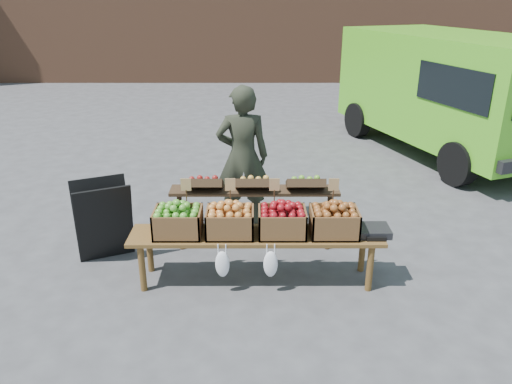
{
  "coord_description": "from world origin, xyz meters",
  "views": [
    {
      "loc": [
        0.55,
        -4.28,
        2.99
      ],
      "look_at": [
        0.56,
        0.97,
        0.85
      ],
      "focal_mm": 35.0,
      "sensor_mm": 36.0,
      "label": 1
    }
  ],
  "objects_px": {
    "back_table": "(255,210)",
    "crate_green_apples": "(334,222)",
    "display_bench": "(256,257)",
    "vendor": "(243,157)",
    "crate_russet_pears": "(230,222)",
    "crate_red_apples": "(282,222)",
    "weighing_scale": "(373,231)",
    "delivery_van": "(449,95)",
    "crate_golden_apples": "(178,222)",
    "chalkboard_sign": "(103,220)"
  },
  "relations": [
    {
      "from": "crate_golden_apples",
      "to": "crate_green_apples",
      "type": "height_order",
      "value": "same"
    },
    {
      "from": "vendor",
      "to": "crate_golden_apples",
      "type": "bearing_deg",
      "value": 63.5
    },
    {
      "from": "chalkboard_sign",
      "to": "crate_green_apples",
      "type": "relative_size",
      "value": 1.93
    },
    {
      "from": "crate_golden_apples",
      "to": "crate_russet_pears",
      "type": "height_order",
      "value": "same"
    },
    {
      "from": "crate_red_apples",
      "to": "weighing_scale",
      "type": "xyz_separation_m",
      "value": [
        0.98,
        0.0,
        -0.1
      ]
    },
    {
      "from": "vendor",
      "to": "back_table",
      "type": "height_order",
      "value": "vendor"
    },
    {
      "from": "delivery_van",
      "to": "back_table",
      "type": "xyz_separation_m",
      "value": [
        -3.69,
        -3.99,
        -0.6
      ]
    },
    {
      "from": "chalkboard_sign",
      "to": "crate_golden_apples",
      "type": "relative_size",
      "value": 1.93
    },
    {
      "from": "crate_russet_pears",
      "to": "weighing_scale",
      "type": "relative_size",
      "value": 1.47
    },
    {
      "from": "crate_golden_apples",
      "to": "display_bench",
      "type": "bearing_deg",
      "value": 0.0
    },
    {
      "from": "weighing_scale",
      "to": "chalkboard_sign",
      "type": "bearing_deg",
      "value": 170.05
    },
    {
      "from": "back_table",
      "to": "crate_red_apples",
      "type": "distance_m",
      "value": 0.8
    },
    {
      "from": "back_table",
      "to": "display_bench",
      "type": "xyz_separation_m",
      "value": [
        0.02,
        -0.72,
        -0.24
      ]
    },
    {
      "from": "vendor",
      "to": "chalkboard_sign",
      "type": "xyz_separation_m",
      "value": [
        -1.61,
        -0.96,
        -0.46
      ]
    },
    {
      "from": "crate_russet_pears",
      "to": "chalkboard_sign",
      "type": "bearing_deg",
      "value": 160.62
    },
    {
      "from": "crate_green_apples",
      "to": "weighing_scale",
      "type": "distance_m",
      "value": 0.44
    },
    {
      "from": "crate_russet_pears",
      "to": "crate_red_apples",
      "type": "xyz_separation_m",
      "value": [
        0.55,
        0.0,
        0.0
      ]
    },
    {
      "from": "display_bench",
      "to": "crate_russet_pears",
      "type": "height_order",
      "value": "crate_russet_pears"
    },
    {
      "from": "chalkboard_sign",
      "to": "weighing_scale",
      "type": "height_order",
      "value": "chalkboard_sign"
    },
    {
      "from": "delivery_van",
      "to": "vendor",
      "type": "distance_m",
      "value": 5.02
    },
    {
      "from": "back_table",
      "to": "crate_golden_apples",
      "type": "height_order",
      "value": "back_table"
    },
    {
      "from": "back_table",
      "to": "crate_russet_pears",
      "type": "bearing_deg",
      "value": -109.78
    },
    {
      "from": "crate_russet_pears",
      "to": "back_table",
      "type": "bearing_deg",
      "value": 70.22
    },
    {
      "from": "back_table",
      "to": "vendor",
      "type": "bearing_deg",
      "value": 101.73
    },
    {
      "from": "crate_russet_pears",
      "to": "crate_green_apples",
      "type": "height_order",
      "value": "same"
    },
    {
      "from": "delivery_van",
      "to": "back_table",
      "type": "height_order",
      "value": "delivery_van"
    },
    {
      "from": "crate_russet_pears",
      "to": "weighing_scale",
      "type": "bearing_deg",
      "value": 0.0
    },
    {
      "from": "vendor",
      "to": "chalkboard_sign",
      "type": "bearing_deg",
      "value": 27.68
    },
    {
      "from": "vendor",
      "to": "chalkboard_sign",
      "type": "height_order",
      "value": "vendor"
    },
    {
      "from": "crate_golden_apples",
      "to": "chalkboard_sign",
      "type": "bearing_deg",
      "value": 151.09
    },
    {
      "from": "delivery_van",
      "to": "display_bench",
      "type": "bearing_deg",
      "value": -147.89
    },
    {
      "from": "delivery_van",
      "to": "crate_golden_apples",
      "type": "height_order",
      "value": "delivery_van"
    },
    {
      "from": "delivery_van",
      "to": "crate_red_apples",
      "type": "distance_m",
      "value": 5.82
    },
    {
      "from": "vendor",
      "to": "crate_green_apples",
      "type": "bearing_deg",
      "value": 120.98
    },
    {
      "from": "crate_red_apples",
      "to": "crate_green_apples",
      "type": "bearing_deg",
      "value": 0.0
    },
    {
      "from": "crate_red_apples",
      "to": "crate_golden_apples",
      "type": "bearing_deg",
      "value": 180.0
    },
    {
      "from": "crate_russet_pears",
      "to": "crate_red_apples",
      "type": "bearing_deg",
      "value": 0.0
    },
    {
      "from": "crate_golden_apples",
      "to": "crate_russet_pears",
      "type": "distance_m",
      "value": 0.55
    },
    {
      "from": "chalkboard_sign",
      "to": "crate_golden_apples",
      "type": "height_order",
      "value": "chalkboard_sign"
    },
    {
      "from": "back_table",
      "to": "crate_green_apples",
      "type": "relative_size",
      "value": 4.2
    },
    {
      "from": "back_table",
      "to": "display_bench",
      "type": "height_order",
      "value": "back_table"
    },
    {
      "from": "chalkboard_sign",
      "to": "weighing_scale",
      "type": "distance_m",
      "value": 3.09
    },
    {
      "from": "delivery_van",
      "to": "back_table",
      "type": "distance_m",
      "value": 5.47
    },
    {
      "from": "delivery_van",
      "to": "weighing_scale",
      "type": "distance_m",
      "value": 5.32
    },
    {
      "from": "crate_red_apples",
      "to": "weighing_scale",
      "type": "height_order",
      "value": "crate_red_apples"
    },
    {
      "from": "vendor",
      "to": "crate_golden_apples",
      "type": "xyz_separation_m",
      "value": [
        -0.65,
        -1.49,
        -0.24
      ]
    },
    {
      "from": "crate_red_apples",
      "to": "weighing_scale",
      "type": "distance_m",
      "value": 0.98
    },
    {
      "from": "display_bench",
      "to": "weighing_scale",
      "type": "xyz_separation_m",
      "value": [
        1.25,
        0.0,
        0.33
      ]
    },
    {
      "from": "crate_golden_apples",
      "to": "crate_red_apples",
      "type": "bearing_deg",
      "value": 0.0
    },
    {
      "from": "display_bench",
      "to": "crate_golden_apples",
      "type": "xyz_separation_m",
      "value": [
        -0.82,
        0.0,
        0.42
      ]
    }
  ]
}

